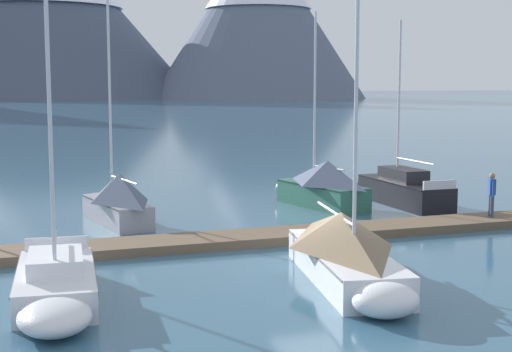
{
  "coord_description": "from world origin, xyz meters",
  "views": [
    {
      "loc": [
        -8.78,
        -20.07,
        5.46
      ],
      "look_at": [
        0.0,
        6.0,
        2.0
      ],
      "focal_mm": 53.26,
      "sensor_mm": 36.0,
      "label": 1
    }
  ],
  "objects_px": {
    "person_on_dock": "(492,192)",
    "sailboat_mid_dock_starboard": "(346,250)",
    "sailboat_mid_dock_port": "(116,199)",
    "sailboat_far_berth": "(321,184)",
    "sailboat_outer_slip": "(400,189)",
    "sailboat_second_berth": "(56,286)"
  },
  "relations": [
    {
      "from": "person_on_dock",
      "to": "sailboat_mid_dock_starboard",
      "type": "bearing_deg",
      "value": -146.85
    },
    {
      "from": "sailboat_mid_dock_port",
      "to": "person_on_dock",
      "type": "relative_size",
      "value": 5.32
    },
    {
      "from": "sailboat_far_berth",
      "to": "sailboat_outer_slip",
      "type": "height_order",
      "value": "sailboat_far_berth"
    },
    {
      "from": "sailboat_mid_dock_starboard",
      "to": "sailboat_far_berth",
      "type": "relative_size",
      "value": 0.94
    },
    {
      "from": "sailboat_mid_dock_starboard",
      "to": "person_on_dock",
      "type": "xyz_separation_m",
      "value": [
        8.82,
        5.76,
        0.4
      ]
    },
    {
      "from": "sailboat_mid_dock_port",
      "to": "sailboat_far_berth",
      "type": "height_order",
      "value": "sailboat_mid_dock_port"
    },
    {
      "from": "sailboat_far_berth",
      "to": "person_on_dock",
      "type": "distance_m",
      "value": 7.44
    },
    {
      "from": "sailboat_far_berth",
      "to": "person_on_dock",
      "type": "bearing_deg",
      "value": -53.01
    },
    {
      "from": "sailboat_second_berth",
      "to": "sailboat_mid_dock_port",
      "type": "relative_size",
      "value": 0.85
    },
    {
      "from": "sailboat_outer_slip",
      "to": "person_on_dock",
      "type": "relative_size",
      "value": 4.79
    },
    {
      "from": "sailboat_mid_dock_port",
      "to": "sailboat_mid_dock_starboard",
      "type": "bearing_deg",
      "value": -66.02
    },
    {
      "from": "sailboat_mid_dock_starboard",
      "to": "sailboat_outer_slip",
      "type": "height_order",
      "value": "sailboat_outer_slip"
    },
    {
      "from": "sailboat_mid_dock_port",
      "to": "sailboat_outer_slip",
      "type": "relative_size",
      "value": 1.11
    },
    {
      "from": "sailboat_second_berth",
      "to": "sailboat_outer_slip",
      "type": "xyz_separation_m",
      "value": [
        15.68,
        11.13,
        0.18
      ]
    },
    {
      "from": "sailboat_mid_dock_port",
      "to": "person_on_dock",
      "type": "distance_m",
      "value": 14.38
    },
    {
      "from": "sailboat_outer_slip",
      "to": "sailboat_mid_dock_port",
      "type": "bearing_deg",
      "value": -176.94
    },
    {
      "from": "sailboat_mid_dock_port",
      "to": "sailboat_far_berth",
      "type": "relative_size",
      "value": 1.07
    },
    {
      "from": "sailboat_mid_dock_port",
      "to": "sailboat_mid_dock_starboard",
      "type": "xyz_separation_m",
      "value": [
        4.72,
        -10.6,
        -0.08
      ]
    },
    {
      "from": "sailboat_mid_dock_starboard",
      "to": "person_on_dock",
      "type": "bearing_deg",
      "value": 33.15
    },
    {
      "from": "sailboat_mid_dock_starboard",
      "to": "sailboat_far_berth",
      "type": "height_order",
      "value": "sailboat_far_berth"
    },
    {
      "from": "sailboat_outer_slip",
      "to": "person_on_dock",
      "type": "height_order",
      "value": "sailboat_outer_slip"
    },
    {
      "from": "sailboat_mid_dock_port",
      "to": "sailboat_far_berth",
      "type": "distance_m",
      "value": 9.13
    }
  ]
}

